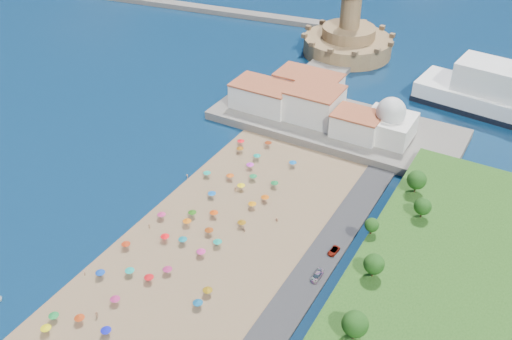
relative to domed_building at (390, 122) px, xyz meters
The scene contains 11 objects.
ground 77.60m from the domed_building, 112.91° to the right, with size 700.00×700.00×0.00m, color #071938.
terrace 21.44m from the domed_building, behind, with size 90.00×36.00×3.00m, color #59544C.
jetty 56.51m from the domed_building, 138.62° to the left, with size 18.00×70.00×2.40m, color #59544C.
breakwater 162.43m from the domed_building, 149.64° to the left, with size 200.00×7.00×2.60m, color #59544C.
waterfront_buildings 33.17m from the domed_building, behind, with size 57.00×29.00×11.00m.
domed_building is the anchor object (origin of this frame).
fortress 79.11m from the domed_building, 122.08° to the left, with size 40.00×40.00×32.40m.
beach_parasols 85.75m from the domed_building, 111.30° to the right, with size 31.31×117.87×2.20m.
beachgoers 86.13m from the domed_building, 113.74° to the right, with size 36.00×81.09×1.84m.
parked_cars 74.48m from the domed_building, 85.35° to the right, with size 2.35×41.36×1.42m.
hillside_trees 81.89m from the domed_building, 76.19° to the right, with size 13.84×106.21×7.45m.
Camera 1 is at (73.67, -97.63, 105.33)m, focal length 40.00 mm.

